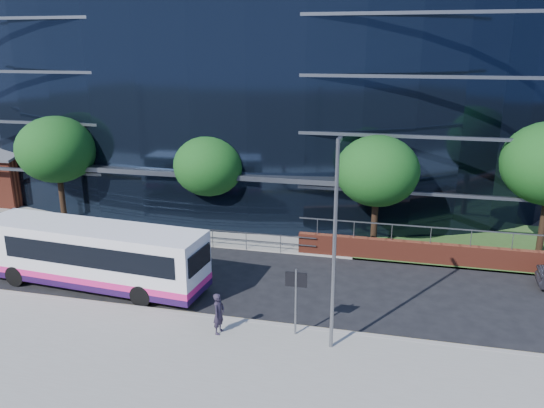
% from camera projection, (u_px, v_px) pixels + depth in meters
% --- Properties ---
extents(ground, '(200.00, 200.00, 0.00)m').
position_uv_depth(ground, '(203.00, 306.00, 23.63)').
color(ground, black).
rests_on(ground, ground).
extents(pavement_near, '(80.00, 8.00, 0.15)m').
position_uv_depth(pavement_near, '(154.00, 369.00, 18.95)').
color(pavement_near, gray).
rests_on(pavement_near, ground).
extents(kerb, '(80.00, 0.25, 0.16)m').
position_uv_depth(kerb, '(195.00, 316.00, 22.68)').
color(kerb, gray).
rests_on(kerb, ground).
extents(yellow_line_outer, '(80.00, 0.08, 0.01)m').
position_uv_depth(yellow_line_outer, '(196.00, 315.00, 22.88)').
color(yellow_line_outer, gold).
rests_on(yellow_line_outer, ground).
extents(yellow_line_inner, '(80.00, 0.08, 0.01)m').
position_uv_depth(yellow_line_inner, '(198.00, 313.00, 23.02)').
color(yellow_line_inner, gold).
rests_on(yellow_line_inner, ground).
extents(far_forecourt, '(50.00, 8.00, 0.10)m').
position_uv_depth(far_forecourt, '(176.00, 220.00, 35.20)').
color(far_forecourt, gray).
rests_on(far_forecourt, ground).
extents(glass_office, '(44.00, 23.10, 16.00)m').
position_uv_depth(glass_office, '(245.00, 88.00, 41.67)').
color(glass_office, black).
rests_on(glass_office, ground).
extents(guard_railings, '(24.00, 0.05, 1.10)m').
position_uv_depth(guard_railings, '(118.00, 226.00, 31.69)').
color(guard_railings, slate).
rests_on(guard_railings, ground).
extents(street_sign, '(0.85, 0.09, 2.80)m').
position_uv_depth(street_sign, '(296.00, 288.00, 20.54)').
color(street_sign, slate).
rests_on(street_sign, pavement_near).
extents(tree_far_a, '(4.95, 4.95, 6.98)m').
position_uv_depth(tree_far_a, '(56.00, 150.00, 33.51)').
color(tree_far_a, black).
rests_on(tree_far_a, ground).
extents(tree_far_b, '(4.29, 4.29, 6.05)m').
position_uv_depth(tree_far_b, '(209.00, 166.00, 31.95)').
color(tree_far_b, black).
rests_on(tree_far_b, ground).
extents(tree_far_c, '(4.62, 4.62, 6.51)m').
position_uv_depth(tree_far_c, '(377.00, 171.00, 29.18)').
color(tree_far_c, black).
rests_on(tree_far_c, ground).
extents(streetlight_east, '(0.15, 0.77, 8.00)m').
position_uv_depth(streetlight_east, '(335.00, 241.00, 19.01)').
color(streetlight_east, slate).
rests_on(streetlight_east, pavement_near).
extents(city_bus, '(11.44, 3.50, 3.05)m').
position_uv_depth(city_bus, '(94.00, 255.00, 25.18)').
color(city_bus, white).
rests_on(city_bus, ground).
extents(pedestrian, '(0.50, 0.68, 1.70)m').
position_uv_depth(pedestrian, '(219.00, 313.00, 20.95)').
color(pedestrian, '#261F2F').
rests_on(pedestrian, pavement_near).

